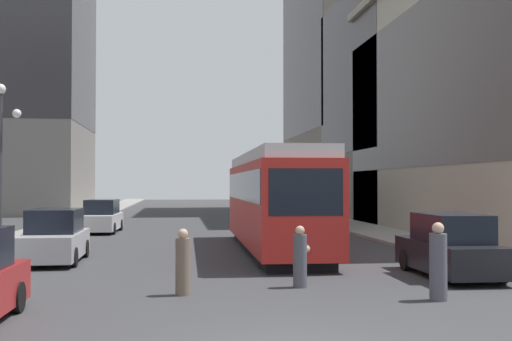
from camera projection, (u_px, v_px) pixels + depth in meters
The scene contains 14 objects.
sidewalk_left at pixel (85, 218), 48.49m from camera, with size 3.17×120.00×0.15m, color gray.
sidewalk_right at pixel (313, 217), 50.66m from camera, with size 3.17×120.00×0.15m, color gray.
streetcar at pixel (274, 198), 25.42m from camera, with size 2.81×14.04×3.89m.
transit_bus at pixel (287, 196), 40.04m from camera, with size 2.97×11.99×3.45m.
parked_car_left_near at pixel (55, 238), 21.73m from camera, with size 1.93×4.51×1.82m.
parked_car_left_mid at pixel (102, 217), 35.10m from camera, with size 2.02×4.93×1.82m.
parked_car_right_far at pixel (450, 248), 18.34m from camera, with size 1.97×4.57×1.82m.
pedestrian_crossing_near at pixel (300, 259), 16.46m from camera, with size 0.36×0.36×1.60m.
pedestrian_crossing_far at pixel (438, 264), 14.60m from camera, with size 0.40×0.40×1.80m.
pedestrian_on_sidewalk at pixel (183, 264), 15.30m from camera, with size 0.36×0.36×1.60m.
lamp_post_left_near at pixel (0, 144), 21.82m from camera, with size 1.41×0.36×5.98m.
building_left_midblock at pixel (6, 32), 58.58m from camera, with size 14.83×15.88×32.45m.
building_right_corner at pixel (440, 80), 48.05m from camera, with size 15.32×15.99×20.48m.
building_right_far at pixel (365, 53), 65.23m from camera, with size 14.17×21.13×31.29m.
Camera 1 is at (-1.82, -9.79, 2.68)m, focal length 44.59 mm.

